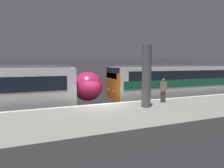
% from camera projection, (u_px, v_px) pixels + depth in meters
% --- Properties ---
extents(ground_plane, '(120.00, 120.00, 0.00)m').
position_uv_depth(ground_plane, '(101.00, 118.00, 12.20)').
color(ground_plane, black).
extents(platform, '(40.00, 5.06, 1.05)m').
position_uv_depth(platform, '(114.00, 122.00, 9.78)').
color(platform, slate).
rests_on(platform, ground).
extents(station_rear_barrier, '(50.00, 0.15, 4.56)m').
position_uv_depth(station_rear_barrier, '(82.00, 78.00, 18.35)').
color(station_rear_barrier, gray).
rests_on(station_rear_barrier, ground).
extents(support_pillar_near, '(0.59, 0.59, 3.90)m').
position_uv_depth(support_pillar_near, '(147.00, 77.00, 11.00)').
color(support_pillar_near, '#56565B').
rests_on(support_pillar_near, platform).
extents(train_boxy, '(14.52, 2.85, 3.66)m').
position_uv_depth(train_boxy, '(180.00, 83.00, 17.28)').
color(train_boxy, black).
rests_on(train_boxy, ground).
extents(person_waiting, '(0.38, 0.24, 1.71)m').
position_uv_depth(person_waiting, '(163.00, 90.00, 12.45)').
color(person_waiting, '#473D33').
rests_on(person_waiting, platform).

